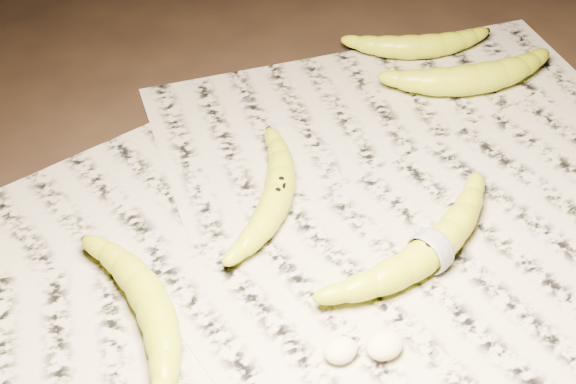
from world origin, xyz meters
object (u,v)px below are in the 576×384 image
banana_left_b (152,302)px  banana_taped (431,249)px  banana_upper_a (419,44)px  banana_center (278,192)px  banana_upper_b (475,77)px

banana_left_b → banana_taped: (0.26, -0.06, 0.00)m
banana_upper_a → banana_left_b: bearing=-130.1°
banana_taped → banana_center: bearing=107.6°
banana_taped → banana_upper_a: (0.20, 0.31, -0.00)m
banana_taped → banana_upper_a: size_ratio=1.29×
banana_left_b → banana_center: 0.19m
banana_center → banana_upper_a: (0.30, 0.17, -0.00)m
banana_left_b → banana_upper_b: (0.48, 0.15, 0.00)m
banana_left_b → banana_upper_b: banana_upper_b is taller
banana_left_b → banana_taped: size_ratio=0.84×
banana_left_b → banana_taped: 0.27m
banana_center → banana_taped: banana_taped is taller
banana_left_b → banana_center: (0.17, 0.08, -0.00)m
banana_upper_b → banana_upper_a: bearing=112.9°
banana_left_b → banana_upper_a: (0.47, 0.25, -0.00)m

